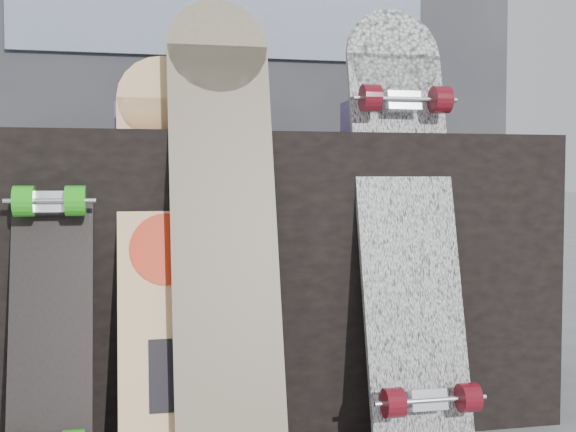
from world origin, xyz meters
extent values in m
cube|color=black|center=(0.00, 0.50, 0.40)|extent=(1.60, 0.60, 0.80)
cube|color=#36363B|center=(0.00, 1.35, 1.10)|extent=(2.40, 0.20, 2.20)
cube|color=navy|center=(0.00, 1.24, 1.30)|extent=(1.60, 0.02, 0.30)
cube|color=#553873|center=(-0.31, 0.61, 0.85)|extent=(0.18, 0.12, 0.10)
cube|color=#553873|center=(0.36, 0.58, 0.86)|extent=(0.14, 0.14, 0.12)
cube|color=#D1B78C|center=(-0.05, 0.65, 0.83)|extent=(0.22, 0.10, 0.06)
cube|color=beige|center=(-0.27, 0.16, 0.44)|extent=(0.23, 0.28, 0.89)
cylinder|color=beige|center=(-0.27, 0.29, 0.88)|extent=(0.23, 0.08, 0.22)
cylinder|color=red|center=(-0.27, 0.17, 0.51)|extent=(0.17, 0.05, 0.17)
cube|color=black|center=(-0.27, 0.09, 0.23)|extent=(0.09, 0.05, 0.16)
cube|color=#C6B287|center=(-0.14, 0.12, 0.51)|extent=(0.25, 0.30, 1.02)
cylinder|color=#C6B287|center=(-0.14, 0.27, 1.01)|extent=(0.25, 0.09, 0.25)
cube|color=white|center=(0.34, 0.16, 0.51)|extent=(0.26, 0.27, 1.02)
cylinder|color=white|center=(0.34, 0.29, 1.01)|extent=(0.26, 0.08, 0.26)
cube|color=silver|center=(0.34, 0.03, 0.15)|extent=(0.09, 0.04, 0.06)
cylinder|color=maroon|center=(0.24, 0.01, 0.16)|extent=(0.04, 0.07, 0.07)
cylinder|color=maroon|center=(0.43, 0.01, 0.16)|extent=(0.05, 0.07, 0.07)
cube|color=silver|center=(0.34, 0.21, 0.88)|extent=(0.09, 0.04, 0.06)
cylinder|color=maroon|center=(0.24, 0.19, 0.89)|extent=(0.04, 0.07, 0.07)
cylinder|color=maroon|center=(0.43, 0.19, 0.89)|extent=(0.05, 0.07, 0.07)
cube|color=black|center=(-0.53, 0.13, 0.36)|extent=(0.18, 0.22, 0.72)
cylinder|color=black|center=(-0.53, 0.23, 0.71)|extent=(0.18, 0.06, 0.18)
cube|color=silver|center=(-0.53, 0.16, 0.63)|extent=(0.09, 0.04, 0.06)
cylinder|color=green|center=(-0.59, 0.14, 0.63)|extent=(0.04, 0.07, 0.07)
cylinder|color=green|center=(-0.48, 0.14, 0.63)|extent=(0.04, 0.07, 0.07)
camera|label=1|loc=(-0.35, -1.56, 0.68)|focal=45.00mm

